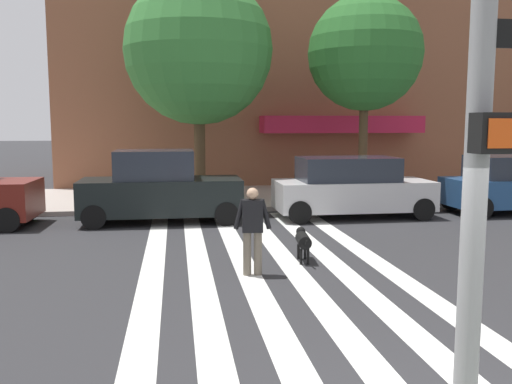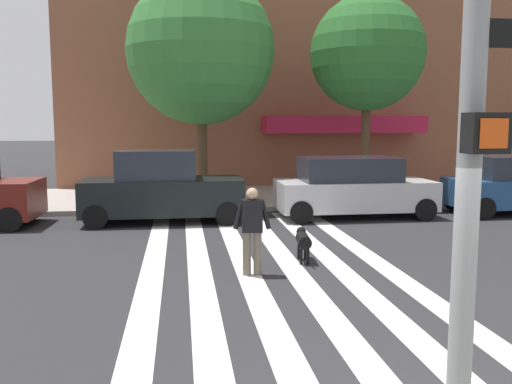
# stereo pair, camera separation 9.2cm
# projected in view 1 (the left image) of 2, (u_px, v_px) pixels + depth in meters

# --- Properties ---
(ground_plane) EXTENTS (160.00, 160.00, 0.00)m
(ground_plane) POSITION_uv_depth(u_px,v_px,m) (304.00, 263.00, 11.17)
(ground_plane) COLOR #2B2B2D
(sidewalk_far) EXTENTS (80.00, 6.00, 0.15)m
(sidewalk_far) POSITION_uv_depth(u_px,v_px,m) (245.00, 197.00, 20.46)
(sidewalk_far) COLOR #B0A399
(sidewalk_far) RESTS_ON ground_plane
(crosswalk_stripes) EXTENTS (4.95, 12.35, 0.01)m
(crosswalk_stripes) POSITION_uv_depth(u_px,v_px,m) (266.00, 264.00, 11.06)
(crosswalk_stripes) COLOR silver
(crosswalk_stripes) RESTS_ON ground_plane
(traffic_light_pole) EXTENTS (0.74, 0.46, 5.80)m
(traffic_light_pole) POSITION_uv_depth(u_px,v_px,m) (489.00, 21.00, 3.83)
(traffic_light_pole) COLOR gray
(traffic_light_pole) RESTS_ON sidewalk_near
(parked_car_behind_first) EXTENTS (4.51, 1.92, 2.05)m
(parked_car_behind_first) POSITION_uv_depth(u_px,v_px,m) (160.00, 189.00, 15.62)
(parked_car_behind_first) COLOR black
(parked_car_behind_first) RESTS_ON ground_plane
(parked_car_third_in_line) EXTENTS (4.63, 2.00, 1.81)m
(parked_car_third_in_line) POSITION_uv_depth(u_px,v_px,m) (351.00, 188.00, 16.44)
(parked_car_third_in_line) COLOR #BEBEBE
(parked_car_third_in_line) RESTS_ON ground_plane
(street_tree_nearest) EXTENTS (5.06, 5.06, 7.65)m
(street_tree_nearest) POSITION_uv_depth(u_px,v_px,m) (199.00, 50.00, 18.68)
(street_tree_nearest) COLOR #4C3823
(street_tree_nearest) RESTS_ON sidewalk_far
(street_tree_middle) EXTENTS (3.98, 3.98, 7.05)m
(street_tree_middle) POSITION_uv_depth(u_px,v_px,m) (365.00, 54.00, 19.06)
(street_tree_middle) COLOR #4C3823
(street_tree_middle) RESTS_ON sidewalk_far
(pedestrian_dog_walker) EXTENTS (0.71, 0.28, 1.64)m
(pedestrian_dog_walker) POSITION_uv_depth(u_px,v_px,m) (252.00, 226.00, 10.14)
(pedestrian_dog_walker) COLOR #6B6051
(pedestrian_dog_walker) RESTS_ON ground_plane
(dog_on_leash) EXTENTS (0.32, 1.03, 0.65)m
(dog_on_leash) POSITION_uv_depth(u_px,v_px,m) (303.00, 240.00, 11.23)
(dog_on_leash) COLOR black
(dog_on_leash) RESTS_ON ground_plane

